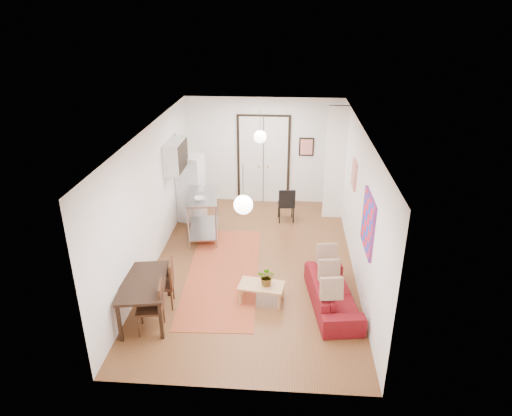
# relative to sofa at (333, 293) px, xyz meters

# --- Properties ---
(floor) EXTENTS (7.00, 7.00, 0.00)m
(floor) POSITION_rel_sofa_xyz_m (-1.55, 1.39, -0.28)
(floor) COLOR brown
(floor) RESTS_ON ground
(ceiling) EXTENTS (4.20, 7.00, 0.02)m
(ceiling) POSITION_rel_sofa_xyz_m (-1.55, 1.39, 2.62)
(ceiling) COLOR white
(ceiling) RESTS_ON wall_back
(wall_back) EXTENTS (4.20, 0.02, 2.90)m
(wall_back) POSITION_rel_sofa_xyz_m (-1.55, 4.89, 1.17)
(wall_back) COLOR white
(wall_back) RESTS_ON floor
(wall_front) EXTENTS (4.20, 0.02, 2.90)m
(wall_front) POSITION_rel_sofa_xyz_m (-1.55, -2.11, 1.17)
(wall_front) COLOR white
(wall_front) RESTS_ON floor
(wall_left) EXTENTS (0.02, 7.00, 2.90)m
(wall_left) POSITION_rel_sofa_xyz_m (-3.65, 1.39, 1.17)
(wall_left) COLOR white
(wall_left) RESTS_ON floor
(wall_right) EXTENTS (0.02, 7.00, 2.90)m
(wall_right) POSITION_rel_sofa_xyz_m (0.55, 1.39, 1.17)
(wall_right) COLOR white
(wall_right) RESTS_ON floor
(double_doors) EXTENTS (1.44, 0.06, 2.50)m
(double_doors) POSITION_rel_sofa_xyz_m (-1.55, 4.84, 0.92)
(double_doors) COLOR silver
(double_doors) RESTS_ON wall_back
(stub_partition) EXTENTS (0.50, 0.10, 2.90)m
(stub_partition) POSITION_rel_sofa_xyz_m (0.30, 3.94, 1.17)
(stub_partition) COLOR white
(stub_partition) RESTS_ON floor
(wall_cabinet) EXTENTS (0.35, 1.00, 0.70)m
(wall_cabinet) POSITION_rel_sofa_xyz_m (-3.47, 2.89, 1.62)
(wall_cabinet) COLOR silver
(wall_cabinet) RESTS_ON wall_left
(painting_popart) EXTENTS (0.05, 1.00, 1.00)m
(painting_popart) POSITION_rel_sofa_xyz_m (0.52, 0.14, 1.37)
(painting_popart) COLOR red
(painting_popart) RESTS_ON wall_right
(painting_abstract) EXTENTS (0.05, 0.50, 0.60)m
(painting_abstract) POSITION_rel_sofa_xyz_m (0.52, 2.19, 1.52)
(painting_abstract) COLOR beige
(painting_abstract) RESTS_ON wall_right
(poster_back) EXTENTS (0.40, 0.03, 0.50)m
(poster_back) POSITION_rel_sofa_xyz_m (-0.40, 4.86, 1.32)
(poster_back) COLOR red
(poster_back) RESTS_ON wall_back
(print_left) EXTENTS (0.03, 0.44, 0.54)m
(print_left) POSITION_rel_sofa_xyz_m (-3.62, 3.39, 1.67)
(print_left) COLOR #8E5F3B
(print_left) RESTS_ON wall_left
(pendant_back) EXTENTS (0.30, 0.30, 0.80)m
(pendant_back) POSITION_rel_sofa_xyz_m (-1.55, 3.39, 1.98)
(pendant_back) COLOR white
(pendant_back) RESTS_ON ceiling
(pendant_front) EXTENTS (0.30, 0.30, 0.80)m
(pendant_front) POSITION_rel_sofa_xyz_m (-1.55, -0.61, 1.98)
(pendant_front) COLOR white
(pendant_front) RESTS_ON ceiling
(kilim_rug) EXTENTS (1.57, 3.86, 0.01)m
(kilim_rug) POSITION_rel_sofa_xyz_m (-2.16, 0.97, -0.27)
(kilim_rug) COLOR #AA3F2A
(kilim_rug) RESTS_ON floor
(sofa) EXTENTS (0.99, 1.97, 0.55)m
(sofa) POSITION_rel_sofa_xyz_m (0.00, 0.00, 0.00)
(sofa) COLOR maroon
(sofa) RESTS_ON floor
(coffee_table) EXTENTS (0.88, 0.57, 0.36)m
(coffee_table) POSITION_rel_sofa_xyz_m (-1.30, 0.05, 0.04)
(coffee_table) COLOR tan
(coffee_table) RESTS_ON floor
(potted_plant) EXTENTS (0.36, 0.32, 0.36)m
(potted_plant) POSITION_rel_sofa_xyz_m (-1.20, 0.05, 0.27)
(potted_plant) COLOR #406D31
(potted_plant) RESTS_ON coffee_table
(kitchen_counter) EXTENTS (0.87, 1.46, 1.06)m
(kitchen_counter) POSITION_rel_sofa_xyz_m (-2.84, 2.61, 0.43)
(kitchen_counter) COLOR #A2A5A7
(kitchen_counter) RESTS_ON floor
(bowl) EXTENTS (0.29, 0.29, 0.06)m
(bowl) POSITION_rel_sofa_xyz_m (-2.84, 2.31, 0.81)
(bowl) COLOR white
(bowl) RESTS_ON kitchen_counter
(soap_bottle) EXTENTS (0.12, 0.12, 0.22)m
(soap_bottle) POSITION_rel_sofa_xyz_m (-2.89, 2.86, 0.89)
(soap_bottle) COLOR teal
(soap_bottle) RESTS_ON kitchen_counter
(fridge) EXTENTS (0.68, 0.68, 1.70)m
(fridge) POSITION_rel_sofa_xyz_m (-3.30, 3.54, 0.57)
(fridge) COLOR silver
(fridge) RESTS_ON floor
(dining_table) EXTENTS (0.96, 1.44, 0.74)m
(dining_table) POSITION_rel_sofa_xyz_m (-3.30, -0.55, 0.38)
(dining_table) COLOR black
(dining_table) RESTS_ON floor
(dining_chair_near) EXTENTS (0.50, 0.65, 0.91)m
(dining_chair_near) POSITION_rel_sofa_xyz_m (-3.11, -0.11, 0.25)
(dining_chair_near) COLOR #3D2313
(dining_chair_near) RESTS_ON floor
(dining_chair_far) EXTENTS (0.50, 0.65, 0.91)m
(dining_chair_far) POSITION_rel_sofa_xyz_m (-3.11, -0.81, 0.25)
(dining_chair_far) COLOR #3D2313
(dining_chair_far) RESTS_ON floor
(black_side_chair) EXTENTS (0.45, 0.45, 0.90)m
(black_side_chair) POSITION_rel_sofa_xyz_m (-0.90, 3.70, 0.25)
(black_side_chair) COLOR black
(black_side_chair) RESTS_ON floor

